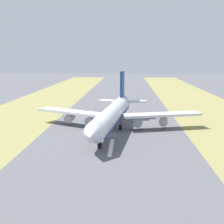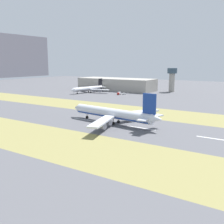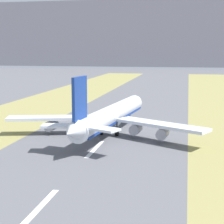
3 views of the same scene
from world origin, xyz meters
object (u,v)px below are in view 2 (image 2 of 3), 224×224
at_px(terminal_building, 116,84).
at_px(airplane_parked_apron, 89,89).
at_px(control_tower, 172,77).
at_px(service_truck, 119,93).
at_px(apron_car, 124,94).
at_px(airplane_main_jet, 114,114).

xyz_separation_m(terminal_building, airplane_parked_apron, (-43.49, 12.52, -2.91)).
distance_m(control_tower, airplane_parked_apron, 103.77).
relative_size(service_truck, apron_car, 1.34).
xyz_separation_m(control_tower, apron_car, (-56.79, 36.15, -17.15)).
distance_m(terminal_building, service_truck, 52.14).
bearing_deg(terminal_building, apron_car, -138.84).
bearing_deg(terminal_building, airplane_main_jet, -148.85).
distance_m(airplane_main_jet, control_tower, 188.30).
height_order(control_tower, apron_car, control_tower).
relative_size(airplane_main_jet, service_truck, 10.71).
height_order(airplane_main_jet, control_tower, control_tower).
xyz_separation_m(airplane_main_jet, control_tower, (185.30, 31.19, 12.13)).
height_order(airplane_parked_apron, apron_car, airplane_parked_apron).
xyz_separation_m(control_tower, service_truck, (-60.97, 40.18, -16.49)).
bearing_deg(service_truck, control_tower, -33.39).
bearing_deg(airplane_main_jet, terminal_building, 31.15).
xyz_separation_m(terminal_building, control_tower, (18.42, -69.69, 10.40)).
relative_size(airplane_parked_apron, apron_car, 11.52).
distance_m(airplane_main_jet, apron_car, 145.17).
relative_size(airplane_main_jet, apron_car, 14.39).
bearing_deg(apron_car, terminal_building, 41.16).
height_order(airplane_main_jet, terminal_building, airplane_main_jet).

